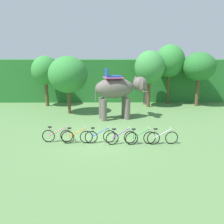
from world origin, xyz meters
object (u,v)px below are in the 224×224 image
(bike_orange, at_px, (77,137))
(elephant, at_px, (119,90))
(tree_center_left, at_px, (45,71))
(bike_green, at_px, (141,138))
(tree_right, at_px, (199,67))
(bike_blue, at_px, (100,136))
(tree_far_right, at_px, (68,75))
(bike_pink, at_px, (57,135))
(tree_left, at_px, (150,68))
(bike_white, at_px, (162,137))
(tree_center, at_px, (170,61))
(bike_purple, at_px, (121,137))

(bike_orange, bearing_deg, elephant, 65.38)
(tree_center_left, xyz_separation_m, bike_green, (7.64, -10.48, -2.96))
(tree_right, bearing_deg, bike_blue, -131.17)
(tree_far_right, xyz_separation_m, bike_pink, (0.45, -6.91, -2.82))
(tree_left, relative_size, bike_pink, 3.02)
(bike_white, bearing_deg, elephant, 111.03)
(tree_left, xyz_separation_m, bike_pink, (-6.54, -9.60, -3.25))
(tree_center_left, height_order, bike_blue, tree_center_left)
(bike_orange, xyz_separation_m, bike_white, (4.63, -0.19, 0.00))
(elephant, xyz_separation_m, bike_orange, (-2.48, -5.41, -1.82))
(bike_green, bearing_deg, bike_orange, 176.89)
(tree_center, distance_m, bike_blue, 13.36)
(tree_center, xyz_separation_m, bike_purple, (-5.20, -11.31, -3.81))
(bike_purple, distance_m, bike_green, 1.05)
(tree_right, xyz_separation_m, bike_pink, (-11.22, -9.96, -3.31))
(tree_center_left, height_order, elephant, tree_center_left)
(bike_blue, relative_size, bike_white, 1.00)
(tree_far_right, xyz_separation_m, bike_orange, (1.56, -7.12, -2.82))
(tree_far_right, bearing_deg, bike_white, -49.74)
(tree_right, bearing_deg, tree_left, -175.61)
(tree_right, relative_size, bike_purple, 2.99)
(bike_orange, height_order, bike_white, same)
(tree_center, bearing_deg, tree_left, -147.76)
(tree_center, bearing_deg, bike_purple, -114.70)
(tree_right, xyz_separation_m, bike_green, (-6.66, -10.36, -3.31))
(bike_pink, bearing_deg, bike_blue, -3.60)
(bike_white, bearing_deg, bike_pink, 176.06)
(tree_center, distance_m, tree_right, 2.75)
(tree_center_left, relative_size, bike_white, 2.75)
(bike_orange, height_order, bike_purple, same)
(tree_right, bearing_deg, tree_center, 157.96)
(tree_far_right, bearing_deg, bike_orange, -77.68)
(bike_orange, distance_m, bike_blue, 1.27)
(tree_center, distance_m, elephant, 7.97)
(tree_far_right, height_order, bike_purple, tree_far_right)
(bike_green, xyz_separation_m, bike_white, (1.18, -0.00, 0.00))
(tree_far_right, xyz_separation_m, bike_green, (5.01, -7.31, -2.82))
(tree_center_left, bearing_deg, bike_pink, -73.04)
(tree_left, relative_size, tree_right, 1.03)
(tree_far_right, height_order, bike_blue, tree_far_right)
(elephant, xyz_separation_m, bike_blue, (-1.22, -5.36, -1.82))
(tree_far_right, bearing_deg, bike_pink, -86.29)
(tree_center_left, distance_m, tree_right, 14.30)
(tree_left, bearing_deg, bike_purple, -106.94)
(tree_right, distance_m, bike_pink, 15.36)
(bike_orange, xyz_separation_m, bike_green, (3.45, -0.19, 0.00))
(tree_far_right, height_order, tree_left, tree_left)
(elephant, bearing_deg, bike_pink, -124.56)
(tree_center, distance_m, bike_white, 12.36)
(bike_purple, bearing_deg, elephant, 89.21)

